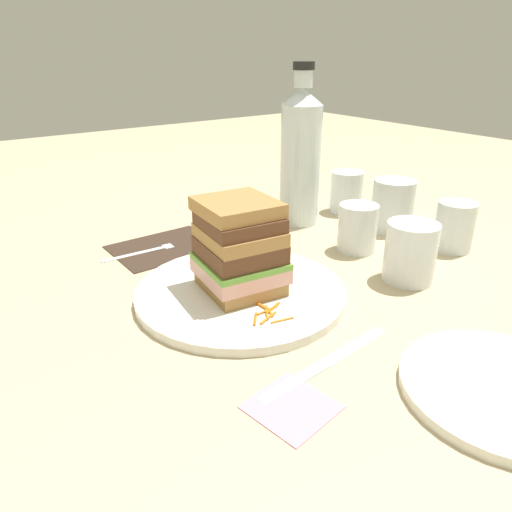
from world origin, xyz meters
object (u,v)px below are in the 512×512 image
juice_glass (410,254)px  empty_tumbler_0 (346,192)px  empty_tumbler_3 (357,228)px  fork (152,248)px  empty_tumbler_1 (454,226)px  main_plate (239,291)px  water_bottle (300,156)px  empty_tumbler_2 (393,205)px  side_plate (503,389)px  napkin_pink (292,406)px  napkin_dark (164,247)px  sandwich (238,247)px  knife (324,364)px

juice_glass → empty_tumbler_0: (-0.28, 0.16, 0.00)m
empty_tumbler_3 → fork: bearing=-125.6°
empty_tumbler_1 → empty_tumbler_3: bearing=-124.6°
main_plate → empty_tumbler_0: size_ratio=3.41×
water_bottle → empty_tumbler_2: 0.20m
fork → empty_tumbler_1: (0.30, 0.42, 0.04)m
side_plate → napkin_pink: bearing=-120.9°
main_plate → fork: size_ratio=1.75×
main_plate → juice_glass: (0.11, 0.23, 0.04)m
napkin_dark → empty_tumbler_3: empty_tumbler_3 is taller
sandwich → knife: sandwich is taller
knife → juice_glass: size_ratio=2.24×
sandwich → empty_tumbler_1: bearing=78.6°
sandwich → napkin_pink: size_ratio=1.68×
empty_tumbler_1 → side_plate: empty_tumbler_1 is taller
fork → empty_tumbler_1: size_ratio=1.99×
knife → empty_tumbler_3: size_ratio=2.47×
juice_glass → empty_tumbler_0: juice_glass is taller
napkin_dark → empty_tumbler_2: bearing=66.3°
empty_tumbler_2 → side_plate: size_ratio=0.47×
napkin_dark → side_plate: size_ratio=0.86×
main_plate → juice_glass: size_ratio=3.25×
juice_glass → empty_tumbler_3: juice_glass is taller
empty_tumbler_2 → napkin_dark: bearing=-113.7°
fork → knife: fork is taller
napkin_dark → side_plate: bearing=11.1°
fork → juice_glass: bearing=38.8°
knife → sandwich: bearing=175.7°
fork → empty_tumbler_0: size_ratio=1.95×
napkin_dark → knife: (0.41, -0.00, 0.00)m
empty_tumbler_3 → napkin_pink: (0.23, -0.34, -0.04)m
napkin_pink → side_plate: bearing=59.1°
water_bottle → fork: bearing=-97.1°
empty_tumbler_2 → knife: bearing=-59.4°
empty_tumbler_3 → knife: bearing=-52.8°
side_plate → empty_tumbler_2: bearing=142.9°
empty_tumbler_2 → fork: bearing=-112.7°
knife → empty_tumbler_2: (-0.23, 0.40, 0.05)m
napkin_dark → empty_tumbler_1: 0.50m
fork → side_plate: size_ratio=0.82×
juice_glass → napkin_pink: bearing=-70.9°
empty_tumbler_2 → empty_tumbler_1: bearing=3.7°
sandwich → napkin_dark: (-0.22, -0.01, -0.07)m
main_plate → napkin_pink: main_plate is taller
water_bottle → empty_tumbler_3: water_bottle is taller
side_plate → napkin_pink: side_plate is taller
main_plate → water_bottle: bearing=124.4°
main_plate → sandwich: sandwich is taller
main_plate → water_bottle: water_bottle is taller
empty_tumbler_1 → side_plate: bearing=-49.4°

